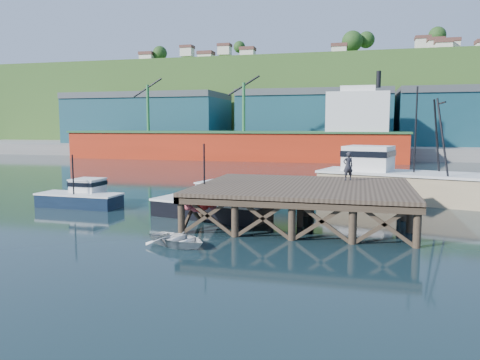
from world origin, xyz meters
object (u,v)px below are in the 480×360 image
(boat_black, at_px, (214,203))
(dockworker, at_px, (348,166))
(trawler, at_px, (402,178))
(dinghy, at_px, (178,239))
(boat_navy, at_px, (82,196))

(boat_black, relative_size, dockworker, 4.31)
(trawler, distance_m, dinghy, 19.84)
(trawler, distance_m, dockworker, 7.48)
(boat_navy, relative_size, dockworker, 3.28)
(trawler, height_order, dinghy, trawler)
(boat_black, xyz_separation_m, dockworker, (7.84, 2.99, 2.19))
(trawler, relative_size, dinghy, 4.29)
(boat_navy, relative_size, trawler, 0.45)
(boat_black, distance_m, trawler, 14.89)
(boat_navy, distance_m, dinghy, 13.35)
(boat_navy, bearing_deg, trawler, 22.93)
(boat_navy, bearing_deg, dinghy, -36.30)
(boat_navy, distance_m, boat_black, 9.99)
(boat_navy, distance_m, dockworker, 17.98)
(dinghy, bearing_deg, boat_black, 28.27)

